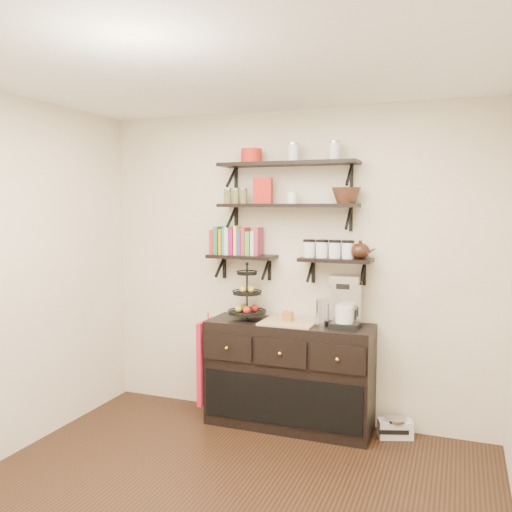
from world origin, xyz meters
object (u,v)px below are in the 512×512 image
(sideboard, at_px, (289,374))
(coffee_maker, at_px, (346,302))
(fruit_stand, at_px, (247,301))
(radio, at_px, (395,428))

(sideboard, relative_size, coffee_maker, 3.28)
(sideboard, relative_size, fruit_stand, 2.94)
(sideboard, bearing_deg, radio, 5.62)
(coffee_maker, relative_size, radio, 1.43)
(radio, bearing_deg, fruit_stand, 165.21)
(sideboard, xyz_separation_m, fruit_stand, (-0.38, 0.00, 0.61))
(sideboard, bearing_deg, fruit_stand, 179.51)
(sideboard, xyz_separation_m, coffee_maker, (0.47, 0.03, 0.65))
(sideboard, distance_m, radio, 0.96)
(sideboard, bearing_deg, coffee_maker, 3.53)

